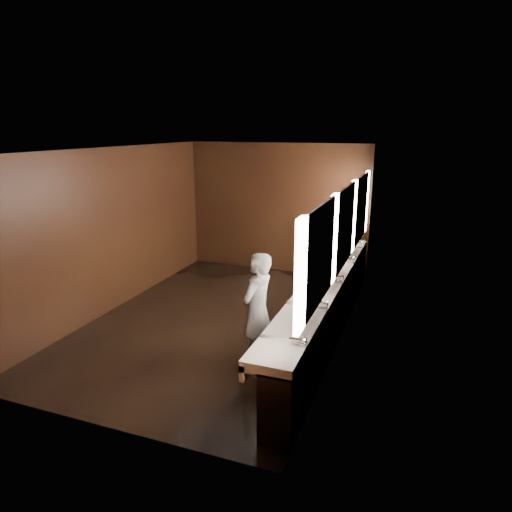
# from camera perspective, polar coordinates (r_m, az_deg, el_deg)

# --- Properties ---
(floor) EXTENTS (6.00, 6.00, 0.00)m
(floor) POSITION_cam_1_polar(r_m,az_deg,el_deg) (7.73, -4.43, -8.00)
(floor) COLOR black
(floor) RESTS_ON ground
(ceiling) EXTENTS (4.00, 6.00, 0.02)m
(ceiling) POSITION_cam_1_polar(r_m,az_deg,el_deg) (7.08, -4.92, 13.20)
(ceiling) COLOR #2D2D2B
(ceiling) RESTS_ON wall_back
(wall_back) EXTENTS (4.00, 0.02, 2.80)m
(wall_back) POSITION_cam_1_polar(r_m,az_deg,el_deg) (10.02, 2.61, 5.96)
(wall_back) COLOR black
(wall_back) RESTS_ON floor
(wall_front) EXTENTS (4.00, 0.02, 2.80)m
(wall_front) POSITION_cam_1_polar(r_m,az_deg,el_deg) (4.86, -19.79, -5.92)
(wall_front) COLOR black
(wall_front) RESTS_ON floor
(wall_left) EXTENTS (0.02, 6.00, 2.80)m
(wall_left) POSITION_cam_1_polar(r_m,az_deg,el_deg) (8.31, -17.29, 3.18)
(wall_left) COLOR black
(wall_left) RESTS_ON floor
(wall_right) EXTENTS (0.02, 6.00, 2.80)m
(wall_right) POSITION_cam_1_polar(r_m,az_deg,el_deg) (6.71, 11.04, 0.67)
(wall_right) COLOR black
(wall_right) RESTS_ON floor
(sink_counter) EXTENTS (0.55, 5.40, 1.01)m
(sink_counter) POSITION_cam_1_polar(r_m,az_deg,el_deg) (7.03, 8.98, -6.30)
(sink_counter) COLOR black
(sink_counter) RESTS_ON floor
(mirror_band) EXTENTS (0.06, 5.03, 1.15)m
(mirror_band) POSITION_cam_1_polar(r_m,az_deg,el_deg) (6.63, 11.03, 3.61)
(mirror_band) COLOR white
(mirror_band) RESTS_ON wall_right
(person) EXTENTS (0.49, 0.64, 1.58)m
(person) POSITION_cam_1_polar(r_m,az_deg,el_deg) (6.04, 0.18, -6.85)
(person) COLOR #8AA2CF
(person) RESTS_ON floor
(trash_bin) EXTENTS (0.40, 0.40, 0.58)m
(trash_bin) POSITION_cam_1_polar(r_m,az_deg,el_deg) (5.75, 3.32, -13.71)
(trash_bin) COLOR black
(trash_bin) RESTS_ON floor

